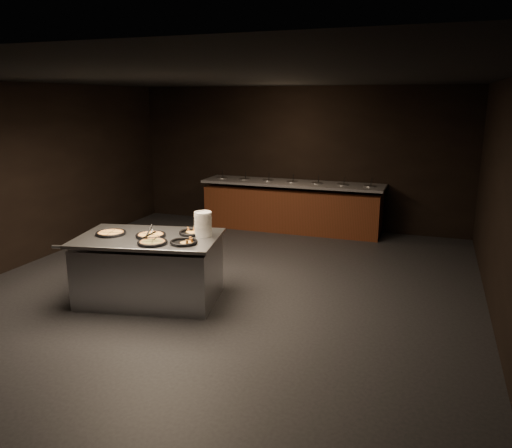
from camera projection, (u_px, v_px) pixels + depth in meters
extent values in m
cube|color=black|center=(223.00, 290.00, 7.09)|extent=(7.00, 8.00, 0.01)
cube|color=black|center=(219.00, 77.00, 6.39)|extent=(7.00, 8.00, 0.01)
cube|color=black|center=(298.00, 158.00, 10.40)|extent=(7.00, 0.01, 2.90)
cube|color=black|center=(18.00, 176.00, 7.88)|extent=(0.01, 8.00, 2.90)
cube|color=black|center=(508.00, 207.00, 5.59)|extent=(0.01, 8.00, 2.90)
cube|color=#522113|center=(292.00, 210.00, 10.25)|extent=(3.60, 0.75, 0.85)
cube|color=slate|center=(292.00, 183.00, 10.12)|extent=(3.70, 0.83, 0.05)
cube|color=#38180C|center=(291.00, 228.00, 10.34)|extent=(3.60, 0.69, 0.08)
cylinder|color=#ACAEB3|center=(222.00, 179.00, 10.62)|extent=(0.22, 0.22, 0.08)
cylinder|color=#506C2B|center=(222.00, 178.00, 10.62)|extent=(0.19, 0.19, 0.02)
cylinder|color=black|center=(223.00, 174.00, 10.57)|extent=(0.04, 0.10, 0.19)
cylinder|color=#ACAEB3|center=(245.00, 180.00, 10.45)|extent=(0.22, 0.22, 0.08)
cylinder|color=#506C2B|center=(245.00, 179.00, 10.45)|extent=(0.19, 0.19, 0.02)
cylinder|color=black|center=(246.00, 175.00, 10.40)|extent=(0.04, 0.10, 0.19)
cylinder|color=#ACAEB3|center=(268.00, 182.00, 10.29)|extent=(0.22, 0.22, 0.08)
cylinder|color=#506C2B|center=(268.00, 181.00, 10.28)|extent=(0.19, 0.19, 0.02)
cylinder|color=black|center=(269.00, 177.00, 10.23)|extent=(0.04, 0.10, 0.19)
cylinder|color=#ACAEB3|center=(292.00, 183.00, 10.12)|extent=(0.22, 0.22, 0.08)
cylinder|color=#506C2B|center=(292.00, 182.00, 10.11)|extent=(0.19, 0.19, 0.02)
cylinder|color=black|center=(293.00, 178.00, 10.06)|extent=(0.04, 0.10, 0.19)
cylinder|color=#ACAEB3|center=(317.00, 185.00, 9.95)|extent=(0.22, 0.22, 0.08)
cylinder|color=#506C2B|center=(317.00, 183.00, 9.94)|extent=(0.19, 0.19, 0.02)
cylinder|color=black|center=(318.00, 179.00, 9.89)|extent=(0.04, 0.10, 0.19)
cylinder|color=#ACAEB3|center=(343.00, 186.00, 9.78)|extent=(0.22, 0.22, 0.08)
cylinder|color=#506C2B|center=(343.00, 185.00, 9.77)|extent=(0.19, 0.19, 0.02)
cylinder|color=black|center=(344.00, 181.00, 9.72)|extent=(0.04, 0.10, 0.19)
cylinder|color=#ACAEB3|center=(370.00, 188.00, 9.61)|extent=(0.22, 0.22, 0.08)
cylinder|color=#506C2B|center=(370.00, 186.00, 9.60)|extent=(0.19, 0.19, 0.02)
cylinder|color=black|center=(371.00, 182.00, 9.55)|extent=(0.04, 0.10, 0.19)
cube|color=#ACAEB3|center=(150.00, 271.00, 6.66)|extent=(1.94, 1.41, 0.79)
cube|color=#ACAEB3|center=(148.00, 238.00, 6.55)|extent=(2.03, 1.50, 0.04)
cylinder|color=#ACAEB3|center=(123.00, 250.00, 6.02)|extent=(1.81, 0.41, 0.04)
cylinder|color=white|center=(203.00, 224.00, 6.53)|extent=(0.23, 0.23, 0.32)
cylinder|color=black|center=(111.00, 234.00, 6.63)|extent=(0.37, 0.37, 0.01)
torus|color=black|center=(111.00, 233.00, 6.63)|extent=(0.40, 0.40, 0.04)
torus|color=#9F5629|center=(111.00, 233.00, 6.63)|extent=(0.34, 0.34, 0.03)
cylinder|color=#F4BB59|center=(111.00, 233.00, 6.63)|extent=(0.29, 0.29, 0.02)
cube|color=black|center=(111.00, 232.00, 6.63)|extent=(0.07, 0.29, 0.00)
cube|color=black|center=(111.00, 232.00, 6.63)|extent=(0.29, 0.07, 0.00)
cylinder|color=black|center=(151.00, 236.00, 6.53)|extent=(0.37, 0.37, 0.01)
torus|color=black|center=(151.00, 235.00, 6.53)|extent=(0.39, 0.39, 0.04)
torus|color=#9F5629|center=(151.00, 235.00, 6.53)|extent=(0.33, 0.33, 0.03)
cylinder|color=#F4BB59|center=(151.00, 235.00, 6.53)|extent=(0.29, 0.29, 0.02)
cube|color=black|center=(151.00, 234.00, 6.53)|extent=(0.05, 0.29, 0.00)
cube|color=black|center=(151.00, 234.00, 6.53)|extent=(0.29, 0.05, 0.00)
cylinder|color=black|center=(192.00, 233.00, 6.66)|extent=(0.32, 0.32, 0.01)
torus|color=black|center=(192.00, 232.00, 6.66)|extent=(0.35, 0.35, 0.04)
cylinder|color=black|center=(152.00, 243.00, 6.20)|extent=(0.35, 0.35, 0.01)
torus|color=black|center=(152.00, 242.00, 6.20)|extent=(0.38, 0.38, 0.04)
torus|color=#9F5629|center=(152.00, 242.00, 6.20)|extent=(0.32, 0.32, 0.03)
cylinder|color=#B58848|center=(152.00, 242.00, 6.20)|extent=(0.27, 0.27, 0.02)
cube|color=black|center=(152.00, 241.00, 6.20)|extent=(0.24, 0.13, 0.00)
cube|color=black|center=(152.00, 241.00, 6.20)|extent=(0.13, 0.24, 0.00)
cylinder|color=black|center=(184.00, 243.00, 6.22)|extent=(0.33, 0.33, 0.01)
torus|color=black|center=(184.00, 242.00, 6.21)|extent=(0.35, 0.35, 0.04)
cube|color=#ACAEB3|center=(153.00, 234.00, 6.58)|extent=(0.12, 0.14, 0.00)
cylinder|color=black|center=(149.00, 231.00, 6.39)|extent=(0.06, 0.22, 0.14)
cylinder|color=#ACAEB3|center=(151.00, 233.00, 6.49)|extent=(0.03, 0.11, 0.09)
cube|color=#ACAEB3|center=(160.00, 241.00, 6.24)|extent=(0.10, 0.09, 0.00)
cylinder|color=black|center=(149.00, 235.00, 6.27)|extent=(0.19, 0.03, 0.11)
cylinder|color=#ACAEB3|center=(155.00, 239.00, 6.26)|extent=(0.10, 0.01, 0.07)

